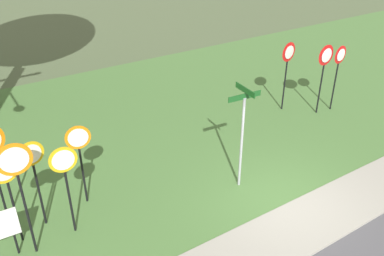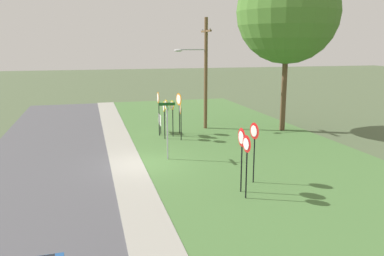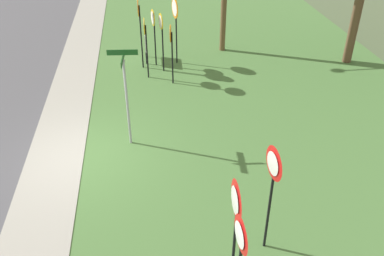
{
  "view_description": "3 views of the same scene",
  "coord_description": "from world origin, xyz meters",
  "px_view_note": "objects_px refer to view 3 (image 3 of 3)",
  "views": [
    {
      "loc": [
        -6.67,
        -5.69,
        6.96
      ],
      "look_at": [
        -1.36,
        2.47,
        1.57
      ],
      "focal_mm": 38.3,
      "sensor_mm": 36.0,
      "label": 1
    },
    {
      "loc": [
        18.41,
        -2.44,
        5.79
      ],
      "look_at": [
        -0.86,
        2.73,
        1.54
      ],
      "focal_mm": 36.3,
      "sensor_mm": 36.0,
      "label": 2
    },
    {
      "loc": [
        9.75,
        1.81,
        7.05
      ],
      "look_at": [
        0.67,
        3.03,
        1.18
      ],
      "focal_mm": 38.5,
      "sensor_mm": 36.0,
      "label": 3
    }
  ],
  "objects_px": {
    "stop_sign_far_center": "(145,36)",
    "street_name_post": "(126,90)",
    "stop_sign_far_left": "(175,16)",
    "yield_sign_near_right": "(235,213)",
    "notice_board": "(146,41)",
    "stop_sign_far_right": "(154,26)",
    "stop_sign_near_right": "(162,31)",
    "stop_sign_near_left": "(171,42)",
    "yield_sign_near_left": "(239,249)",
    "yield_sign_far_left": "(272,176)",
    "stop_sign_center_tall": "(139,18)"
  },
  "relations": [
    {
      "from": "stop_sign_far_center",
      "to": "street_name_post",
      "type": "bearing_deg",
      "value": -6.37
    },
    {
      "from": "stop_sign_far_center",
      "to": "stop_sign_far_left",
      "type": "bearing_deg",
      "value": 138.04
    },
    {
      "from": "yield_sign_near_right",
      "to": "notice_board",
      "type": "bearing_deg",
      "value": -174.67
    },
    {
      "from": "stop_sign_far_right",
      "to": "notice_board",
      "type": "bearing_deg",
      "value": -157.7
    },
    {
      "from": "stop_sign_far_left",
      "to": "stop_sign_far_center",
      "type": "xyz_separation_m",
      "value": [
        1.27,
        -1.25,
        -0.3
      ]
    },
    {
      "from": "stop_sign_far_right",
      "to": "stop_sign_far_center",
      "type": "bearing_deg",
      "value": -27.35
    },
    {
      "from": "stop_sign_near_right",
      "to": "stop_sign_far_left",
      "type": "xyz_separation_m",
      "value": [
        -0.75,
        0.61,
        0.32
      ]
    },
    {
      "from": "stop_sign_near_left",
      "to": "notice_board",
      "type": "xyz_separation_m",
      "value": [
        -2.33,
        -0.88,
        -0.79
      ]
    },
    {
      "from": "yield_sign_near_left",
      "to": "stop_sign_far_right",
      "type": "bearing_deg",
      "value": 179.04
    },
    {
      "from": "stop_sign_far_right",
      "to": "yield_sign_near_right",
      "type": "relative_size",
      "value": 0.88
    },
    {
      "from": "stop_sign_far_left",
      "to": "yield_sign_near_right",
      "type": "distance_m",
      "value": 10.96
    },
    {
      "from": "stop_sign_near_left",
      "to": "yield_sign_far_left",
      "type": "bearing_deg",
      "value": 16.76
    },
    {
      "from": "yield_sign_near_right",
      "to": "notice_board",
      "type": "height_order",
      "value": "yield_sign_near_right"
    },
    {
      "from": "yield_sign_far_left",
      "to": "stop_sign_near_left",
      "type": "bearing_deg",
      "value": -178.68
    },
    {
      "from": "stop_sign_far_left",
      "to": "stop_sign_center_tall",
      "type": "xyz_separation_m",
      "value": [
        0.31,
        -1.42,
        0.09
      ]
    },
    {
      "from": "stop_sign_far_left",
      "to": "notice_board",
      "type": "relative_size",
      "value": 2.15
    },
    {
      "from": "yield_sign_near_left",
      "to": "notice_board",
      "type": "xyz_separation_m",
      "value": [
        -12.07,
        -1.1,
        -1.01
      ]
    },
    {
      "from": "stop_sign_center_tall",
      "to": "yield_sign_near_left",
      "type": "bearing_deg",
      "value": 7.99
    },
    {
      "from": "street_name_post",
      "to": "yield_sign_near_right",
      "type": "bearing_deg",
      "value": 24.71
    },
    {
      "from": "stop_sign_far_left",
      "to": "street_name_post",
      "type": "relative_size",
      "value": 0.91
    },
    {
      "from": "stop_sign_near_right",
      "to": "notice_board",
      "type": "xyz_separation_m",
      "value": [
        -1.18,
        -0.61,
        -0.82
      ]
    },
    {
      "from": "stop_sign_near_right",
      "to": "street_name_post",
      "type": "xyz_separation_m",
      "value": [
        4.96,
        -1.33,
        0.1
      ]
    },
    {
      "from": "stop_sign_center_tall",
      "to": "yield_sign_far_left",
      "type": "distance_m",
      "value": 10.05
    },
    {
      "from": "stop_sign_near_left",
      "to": "yield_sign_near_right",
      "type": "xyz_separation_m",
      "value": [
        9.06,
        0.29,
        0.34
      ]
    },
    {
      "from": "stop_sign_far_center",
      "to": "street_name_post",
      "type": "distance_m",
      "value": 4.5
    },
    {
      "from": "stop_sign_far_left",
      "to": "stop_sign_near_left",
      "type": "bearing_deg",
      "value": -21.3
    },
    {
      "from": "yield_sign_far_left",
      "to": "notice_board",
      "type": "distance_m",
      "value": 10.78
    },
    {
      "from": "stop_sign_far_center",
      "to": "yield_sign_near_left",
      "type": "distance_m",
      "value": 10.44
    },
    {
      "from": "stop_sign_far_right",
      "to": "yield_sign_far_left",
      "type": "distance_m",
      "value": 10.11
    },
    {
      "from": "yield_sign_near_left",
      "to": "yield_sign_near_right",
      "type": "xyz_separation_m",
      "value": [
        -0.68,
        0.07,
        0.12
      ]
    },
    {
      "from": "stop_sign_far_left",
      "to": "stop_sign_far_center",
      "type": "bearing_deg",
      "value": -55.55
    },
    {
      "from": "stop_sign_far_center",
      "to": "stop_sign_center_tall",
      "type": "relative_size",
      "value": 0.83
    },
    {
      "from": "stop_sign_far_center",
      "to": "notice_board",
      "type": "bearing_deg",
      "value": -178.32
    },
    {
      "from": "stop_sign_near_right",
      "to": "stop_sign_far_left",
      "type": "distance_m",
      "value": 1.02
    },
    {
      "from": "stop_sign_center_tall",
      "to": "notice_board",
      "type": "relative_size",
      "value": 2.28
    },
    {
      "from": "stop_sign_far_left",
      "to": "street_name_post",
      "type": "bearing_deg",
      "value": -29.83
    },
    {
      "from": "stop_sign_center_tall",
      "to": "notice_board",
      "type": "xyz_separation_m",
      "value": [
        -0.73,
        0.2,
        -1.24
      ]
    },
    {
      "from": "stop_sign_far_left",
      "to": "stop_sign_center_tall",
      "type": "height_order",
      "value": "stop_sign_center_tall"
    },
    {
      "from": "stop_sign_center_tall",
      "to": "stop_sign_far_left",
      "type": "bearing_deg",
      "value": 103.61
    },
    {
      "from": "stop_sign_near_left",
      "to": "stop_sign_center_tall",
      "type": "distance_m",
      "value": 1.98
    },
    {
      "from": "yield_sign_near_left",
      "to": "street_name_post",
      "type": "height_order",
      "value": "street_name_post"
    },
    {
      "from": "stop_sign_center_tall",
      "to": "street_name_post",
      "type": "distance_m",
      "value": 5.44
    },
    {
      "from": "stop_sign_center_tall",
      "to": "street_name_post",
      "type": "height_order",
      "value": "street_name_post"
    },
    {
      "from": "stop_sign_center_tall",
      "to": "yield_sign_near_right",
      "type": "bearing_deg",
      "value": 8.79
    },
    {
      "from": "stop_sign_far_center",
      "to": "yield_sign_near_left",
      "type": "xyz_separation_m",
      "value": [
        10.38,
        1.12,
        0.16
      ]
    },
    {
      "from": "yield_sign_far_left",
      "to": "street_name_post",
      "type": "relative_size",
      "value": 0.89
    },
    {
      "from": "yield_sign_far_left",
      "to": "stop_sign_near_right",
      "type": "bearing_deg",
      "value": -178.13
    },
    {
      "from": "street_name_post",
      "to": "stop_sign_near_left",
      "type": "bearing_deg",
      "value": 162.2
    },
    {
      "from": "stop_sign_far_left",
      "to": "yield_sign_near_left",
      "type": "xyz_separation_m",
      "value": [
        11.65,
        -0.13,
        -0.14
      ]
    },
    {
      "from": "yield_sign_far_left",
      "to": "notice_board",
      "type": "relative_size",
      "value": 2.09
    }
  ]
}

